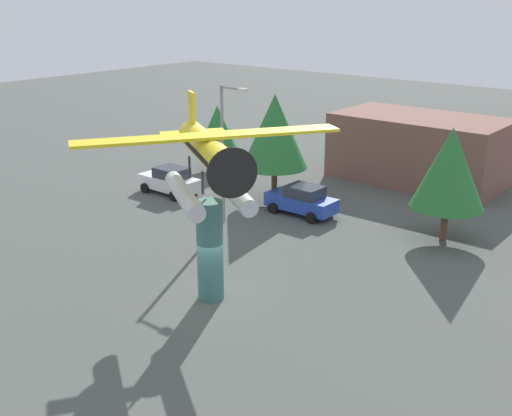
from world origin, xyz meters
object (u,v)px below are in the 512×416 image
object	(u,v)px
tree_east	(275,131)
car_near_white	(170,180)
floatplane_monument	(209,162)
tree_center_back	(450,168)
display_pedestal	(210,251)
tree_west	(218,127)
storefront_building	(419,149)
streetlight_primary	(225,145)
car_mid_blue	(302,200)

from	to	relation	value
tree_east	car_near_white	bearing A→B (deg)	-152.63
floatplane_monument	tree_center_back	size ratio (longest dim) A/B	1.56
display_pedestal	floatplane_monument	xyz separation A→B (m)	(0.11, -0.07, 3.83)
tree_center_back	tree_west	bearing A→B (deg)	170.91
display_pedestal	storefront_building	world-z (taller)	storefront_building
tree_center_back	display_pedestal	bearing A→B (deg)	-110.94
car_near_white	streetlight_primary	world-z (taller)	streetlight_primary
display_pedestal	tree_east	size ratio (longest dim) A/B	0.65
floatplane_monument	car_mid_blue	size ratio (longest dim) A/B	2.21
car_near_white	tree_east	size ratio (longest dim) A/B	0.63
display_pedestal	storefront_building	size ratio (longest dim) A/B	0.39
car_near_white	storefront_building	size ratio (longest dim) A/B	0.38
display_pedestal	tree_east	xyz separation A→B (m)	(-6.10, 12.21, 2.22)
display_pedestal	streetlight_primary	xyz separation A→B (m)	(-5.71, 7.33, 2.31)
car_near_white	tree_center_back	xyz separation A→B (m)	(16.93, 3.46, 3.00)
floatplane_monument	tree_center_back	distance (m)	13.64
floatplane_monument	streetlight_primary	bearing A→B (deg)	161.42
display_pedestal	tree_west	bearing A→B (deg)	131.73
tree_east	floatplane_monument	bearing A→B (deg)	-63.20
car_mid_blue	display_pedestal	bearing A→B (deg)	106.22
car_mid_blue	streetlight_primary	xyz separation A→B (m)	(-2.46, -3.83, 3.59)
tree_center_back	streetlight_primary	bearing A→B (deg)	-153.55
storefront_building	tree_west	size ratio (longest dim) A/B	2.40
floatplane_monument	tree_west	xyz separation A→B (m)	(-13.98, 15.62, -2.91)
tree_west	tree_east	bearing A→B (deg)	-23.20
floatplane_monument	storefront_building	xyz separation A→B (m)	(-1.35, 22.07, -3.76)
car_near_white	floatplane_monument	bearing A→B (deg)	143.17
car_mid_blue	streetlight_primary	bearing A→B (deg)	57.28
car_near_white	storefront_building	xyz separation A→B (m)	(10.88, 12.91, 1.35)
storefront_building	tree_west	xyz separation A→B (m)	(-12.62, -6.46, 0.85)
tree_east	tree_center_back	distance (m)	10.92
car_near_white	tree_center_back	bearing A→B (deg)	-168.44
car_near_white	tree_east	bearing A→B (deg)	-152.63
streetlight_primary	tree_west	xyz separation A→B (m)	(-8.16, 8.22, -1.39)
car_mid_blue	streetlight_primary	distance (m)	5.80
car_near_white	streetlight_primary	size ratio (longest dim) A/B	0.55
display_pedestal	car_near_white	size ratio (longest dim) A/B	1.03
display_pedestal	tree_east	distance (m)	13.83
display_pedestal	car_near_white	xyz separation A→B (m)	(-12.13, 9.09, -1.28)
car_near_white	storefront_building	world-z (taller)	storefront_building
tree_center_back	car_near_white	bearing A→B (deg)	-168.44
car_near_white	streetlight_primary	distance (m)	7.56
tree_west	tree_east	size ratio (longest dim) A/B	0.70
streetlight_primary	tree_center_back	distance (m)	11.76
floatplane_monument	tree_west	size ratio (longest dim) A/B	1.99
streetlight_primary	tree_center_back	xyz separation A→B (m)	(10.51, 5.23, -0.59)
tree_west	tree_east	xyz separation A→B (m)	(7.77, -3.33, 1.30)
tree_west	car_near_white	bearing A→B (deg)	-74.93
floatplane_monument	tree_center_back	xyz separation A→B (m)	(4.69, 12.63, -2.11)
tree_east	tree_center_back	xyz separation A→B (m)	(10.90, 0.34, -0.50)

